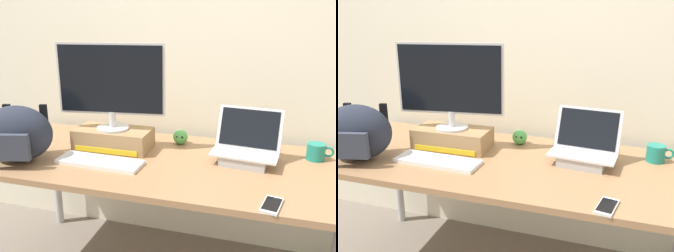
% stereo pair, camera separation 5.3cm
% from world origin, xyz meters
% --- Properties ---
extents(back_wall, '(7.00, 0.10, 2.60)m').
position_xyz_m(back_wall, '(0.00, 0.50, 1.30)').
color(back_wall, silver).
rests_on(back_wall, ground).
extents(desk, '(1.93, 0.80, 0.72)m').
position_xyz_m(desk, '(0.00, 0.00, 0.66)').
color(desk, '#99704C').
rests_on(desk, ground).
extents(toner_box_yellow, '(0.41, 0.21, 0.11)m').
position_xyz_m(toner_box_yellow, '(-0.34, 0.08, 0.77)').
color(toner_box_yellow, '#9E7A51').
rests_on(toner_box_yellow, desk).
extents(desktop_monitor, '(0.57, 0.17, 0.46)m').
position_xyz_m(desktop_monitor, '(-0.34, 0.08, 1.08)').
color(desktop_monitor, silver).
rests_on(desktop_monitor, toner_box_yellow).
extents(open_laptop, '(0.34, 0.25, 0.26)m').
position_xyz_m(open_laptop, '(0.38, 0.09, 0.77)').
color(open_laptop, '#ADADB2').
rests_on(open_laptop, desk).
extents(external_keyboard, '(0.43, 0.16, 0.02)m').
position_xyz_m(external_keyboard, '(-0.31, -0.14, 0.73)').
color(external_keyboard, white).
rests_on(external_keyboard, desk).
extents(messenger_backpack, '(0.39, 0.31, 0.28)m').
position_xyz_m(messenger_backpack, '(-0.72, -0.21, 0.86)').
color(messenger_backpack, '#232838').
rests_on(messenger_backpack, desk).
extents(coffee_mug, '(0.13, 0.09, 0.09)m').
position_xyz_m(coffee_mug, '(0.72, 0.22, 0.76)').
color(coffee_mug, '#1E7F70').
rests_on(coffee_mug, desk).
extents(cell_phone, '(0.09, 0.15, 0.01)m').
position_xyz_m(cell_phone, '(0.51, -0.33, 0.72)').
color(cell_phone, silver).
rests_on(cell_phone, desk).
extents(plush_toy, '(0.08, 0.08, 0.08)m').
position_xyz_m(plush_toy, '(0.00, 0.25, 0.76)').
color(plush_toy, '#56B256').
rests_on(plush_toy, desk).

